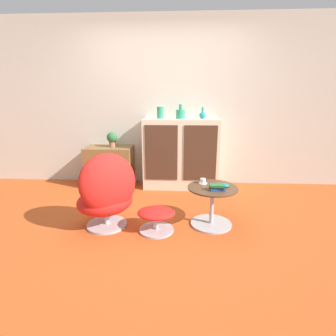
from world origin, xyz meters
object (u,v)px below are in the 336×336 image
(tv_console, at_px, (110,166))
(coffee_table, at_px, (212,204))
(ottoman, at_px, (156,216))
(bowl, at_px, (224,185))
(vase_inner_left, at_px, (181,114))
(teacup, at_px, (203,181))
(vase_inner_right, at_px, (202,115))
(vase_leftmost, at_px, (160,113))
(sideboard, at_px, (181,153))
(egg_chair, at_px, (107,193))
(book_stack, at_px, (217,188))
(potted_plant, at_px, (112,139))

(tv_console, distance_m, coffee_table, 1.98)
(ottoman, bearing_deg, bowl, 14.67)
(vase_inner_left, bearing_deg, coffee_table, -73.82)
(ottoman, height_order, bowl, bowl)
(vase_inner_left, bearing_deg, teacup, -76.86)
(vase_inner_right, bearing_deg, coffee_table, -88.03)
(coffee_table, xyz_separation_m, vase_leftmost, (-0.68, 1.29, 0.92))
(vase_leftmost, xyz_separation_m, vase_inner_right, (0.64, 0.00, -0.03))
(sideboard, relative_size, vase_inner_left, 5.48)
(egg_chair, relative_size, teacup, 8.86)
(coffee_table, xyz_separation_m, book_stack, (0.03, -0.10, 0.23))
(coffee_table, distance_m, potted_plant, 2.00)
(egg_chair, distance_m, ottoman, 0.59)
(tv_console, relative_size, potted_plant, 3.11)
(sideboard, height_order, vase_inner_right, vase_inner_right)
(sideboard, distance_m, tv_console, 1.16)
(ottoman, bearing_deg, vase_leftmost, 92.80)
(tv_console, distance_m, teacup, 1.83)
(teacup, distance_m, book_stack, 0.25)
(coffee_table, relative_size, vase_leftmost, 3.18)
(potted_plant, bearing_deg, book_stack, -43.39)
(vase_inner_left, height_order, teacup, vase_inner_left)
(coffee_table, distance_m, teacup, 0.27)
(sideboard, relative_size, bowl, 10.13)
(coffee_table, relative_size, vase_inner_left, 2.62)
(vase_inner_right, distance_m, teacup, 1.35)
(coffee_table, xyz_separation_m, bowl, (0.12, 0.02, 0.22))
(tv_console, bearing_deg, potted_plant, 0.38)
(egg_chair, height_order, bowl, egg_chair)
(vase_inner_right, bearing_deg, vase_inner_left, 180.00)
(tv_console, bearing_deg, egg_chair, -75.91)
(sideboard, distance_m, book_stack, 1.45)
(teacup, bearing_deg, vase_inner_left, 103.14)
(ottoman, xyz_separation_m, book_stack, (0.64, 0.07, 0.31))
(vase_leftmost, bearing_deg, egg_chair, -108.01)
(egg_chair, height_order, vase_inner_left, vase_inner_left)
(tv_console, bearing_deg, vase_leftmost, 0.43)
(vase_leftmost, distance_m, bowl, 1.66)
(ottoman, relative_size, teacup, 4.12)
(vase_leftmost, xyz_separation_m, teacup, (0.58, -1.18, -0.69))
(sideboard, bearing_deg, coffee_table, -74.25)
(egg_chair, relative_size, potted_plant, 3.74)
(potted_plant, bearing_deg, vase_leftmost, 0.44)
(vase_leftmost, bearing_deg, tv_console, -179.57)
(sideboard, xyz_separation_m, bowl, (0.49, -1.27, -0.07))
(vase_leftmost, bearing_deg, bowl, -57.84)
(tv_console, relative_size, vase_inner_left, 3.46)
(tv_console, relative_size, book_stack, 4.37)
(potted_plant, relative_size, bowl, 2.05)
(egg_chair, relative_size, vase_leftmost, 5.04)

